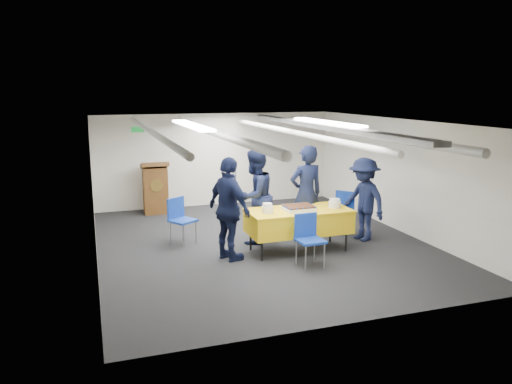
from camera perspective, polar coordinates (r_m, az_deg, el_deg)
ground at (r=9.57m, az=0.65°, el=-5.87°), size 7.00×7.00×0.00m
room_shell at (r=9.60m, az=0.41°, el=5.26°), size 6.00×7.00×2.30m
serving_table at (r=9.02m, az=4.87°, el=-3.31°), size 1.85×0.87×0.77m
sheet_cake at (r=8.90m, az=4.91°, el=-1.81°), size 0.54×0.42×0.09m
plate_stack_left at (r=8.68m, az=1.32°, el=-1.89°), size 0.20×0.20×0.17m
plate_stack_right at (r=9.20m, az=8.98°, el=-1.29°), size 0.23×0.23×0.16m
podium at (r=11.97m, az=-11.44°, el=0.50°), size 0.62×0.53×1.25m
chair_near at (r=8.30m, az=5.98°, el=-4.85°), size 0.44×0.44×0.87m
chair_right at (r=10.19m, az=9.90°, el=-1.86°), size 0.59×0.59×0.87m
chair_left at (r=9.57m, az=-8.71°, el=-2.70°), size 0.58×0.58×0.87m
sailor_a at (r=9.53m, az=5.75°, el=-0.22°), size 0.71×0.50×1.86m
sailor_b at (r=9.42m, az=-0.15°, el=-0.50°), size 1.11×1.05×1.80m
sailor_c at (r=8.45m, az=-3.07°, el=-1.98°), size 0.78×1.13×1.78m
sailor_d at (r=9.82m, az=12.20°, el=-0.83°), size 0.82×1.15×1.61m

